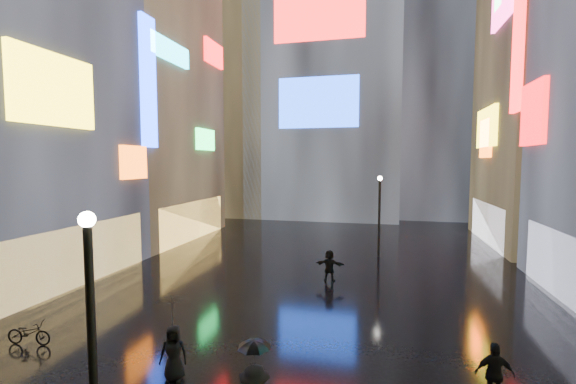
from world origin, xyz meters
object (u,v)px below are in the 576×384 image
(lamp_far, at_px, (379,211))
(bicycle, at_px, (29,333))
(lamp_near, at_px, (92,333))
(pedestrian_3, at_px, (495,374))

(lamp_far, height_order, bicycle, lamp_far)
(bicycle, bearing_deg, lamp_near, -131.51)
(lamp_far, relative_size, bicycle, 3.39)
(pedestrian_3, height_order, bicycle, pedestrian_3)
(lamp_far, relative_size, pedestrian_3, 3.30)
(bicycle, bearing_deg, lamp_far, -44.16)
(lamp_near, bearing_deg, pedestrian_3, 28.99)
(lamp_far, distance_m, bicycle, 18.89)
(lamp_far, bearing_deg, bicycle, -126.80)
(lamp_near, relative_size, bicycle, 3.39)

